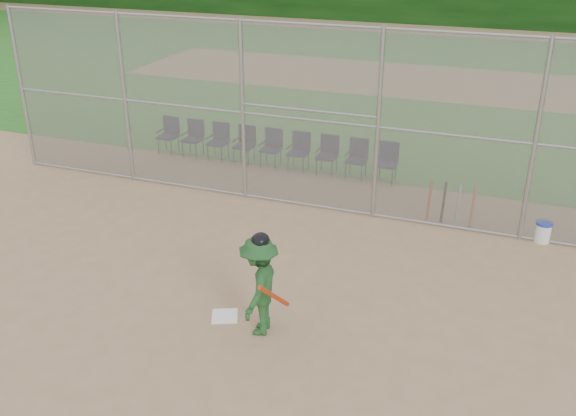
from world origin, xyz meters
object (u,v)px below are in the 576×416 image
(home_plate, at_px, (225,316))
(chair_0, at_px, (168,136))
(water_cooler, at_px, (543,232))
(batter_at_plate, at_px, (259,285))

(home_plate, relative_size, chair_0, 0.43)
(home_plate, xyz_separation_m, water_cooler, (4.73, 4.62, 0.20))
(batter_at_plate, relative_size, water_cooler, 4.04)
(home_plate, distance_m, batter_at_plate, 1.07)
(home_plate, relative_size, water_cooler, 0.98)
(batter_at_plate, height_order, chair_0, batter_at_plate)
(home_plate, distance_m, water_cooler, 6.61)
(water_cooler, height_order, chair_0, chair_0)
(batter_at_plate, distance_m, water_cooler, 6.28)
(water_cooler, bearing_deg, chair_0, 168.29)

